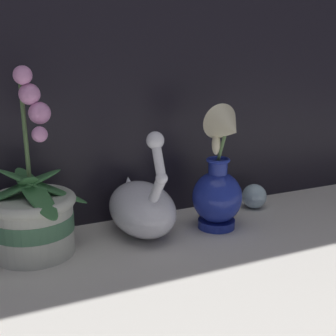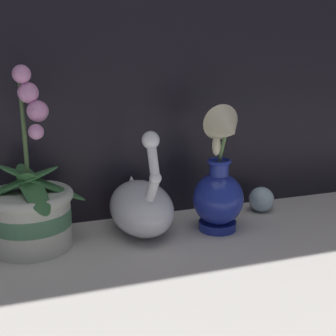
% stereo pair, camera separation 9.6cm
% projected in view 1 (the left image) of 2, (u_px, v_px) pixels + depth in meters
% --- Properties ---
extents(ground_plane, '(2.80, 2.80, 0.00)m').
position_uv_depth(ground_plane, '(178.00, 251.00, 0.90)').
color(ground_plane, beige).
extents(orchid_potted_plant, '(0.22, 0.21, 0.35)m').
position_uv_depth(orchid_potted_plant, '(32.00, 214.00, 0.87)').
color(orchid_potted_plant, beige).
rests_on(orchid_potted_plant, ground_plane).
extents(swan_figurine, '(0.13, 0.23, 0.23)m').
position_uv_depth(swan_figurine, '(141.00, 206.00, 0.97)').
color(swan_figurine, white).
rests_on(swan_figurine, ground_plane).
extents(blue_vase, '(0.11, 0.13, 0.27)m').
position_uv_depth(blue_vase, '(219.00, 184.00, 0.98)').
color(blue_vase, navy).
rests_on(blue_vase, ground_plane).
extents(glass_sphere, '(0.06, 0.06, 0.06)m').
position_uv_depth(glass_sphere, '(254.00, 196.00, 1.12)').
color(glass_sphere, silver).
rests_on(glass_sphere, ground_plane).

